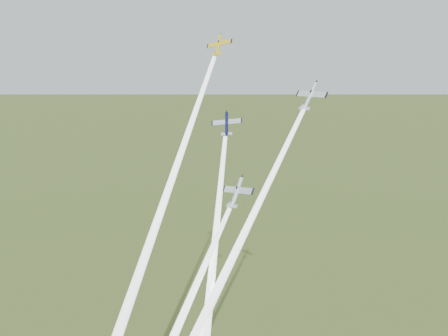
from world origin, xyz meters
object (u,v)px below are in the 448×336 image
plane_silver_right (310,96)px  plane_silver_low (237,192)px  plane_navy (227,124)px  plane_yellow (219,45)px

plane_silver_right → plane_silver_low: (-10.24, -13.33, -18.73)m
plane_navy → plane_silver_right: bearing=-8.6°
plane_yellow → plane_navy: (5.21, -6.06, -16.64)m
plane_yellow → plane_silver_low: (12.80, -16.17, -28.65)m
plane_yellow → plane_silver_low: bearing=-48.8°
plane_navy → plane_yellow: bearing=111.9°
plane_yellow → plane_silver_low: size_ratio=0.81×
plane_navy → plane_silver_low: bearing=-71.9°
plane_silver_right → plane_silver_low: bearing=-105.9°
plane_silver_low → plane_yellow: bearing=144.4°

